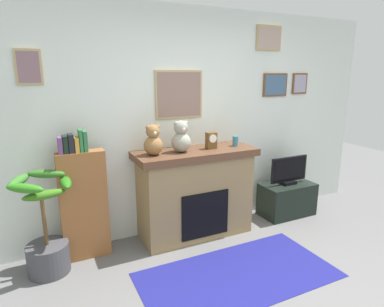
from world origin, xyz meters
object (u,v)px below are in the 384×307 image
tv_stand (287,199)px  potted_plant (47,240)px  television (289,171)px  candle_jar (235,141)px  bookshelf (84,202)px  teddy_bear_grey (153,141)px  teddy_bear_tan (181,138)px  mantel_clock (211,140)px  fireplace (195,192)px

tv_stand → potted_plant: bearing=-179.1°
television → candle_jar: candle_jar is taller
television → candle_jar: 0.96m
bookshelf → tv_stand: bookshelf is taller
candle_jar → teddy_bear_grey: size_ratio=0.36×
teddy_bear_tan → candle_jar: bearing=0.0°
tv_stand → teddy_bear_grey: teddy_bear_grey is taller
television → teddy_bear_grey: 1.94m
teddy_bear_grey → teddy_bear_tan: teddy_bear_tan is taller
tv_stand → teddy_bear_grey: size_ratio=2.20×
potted_plant → mantel_clock: size_ratio=5.27×
mantel_clock → teddy_bear_grey: teddy_bear_grey is taller
bookshelf → television: (2.59, -0.10, 0.01)m
bookshelf → mantel_clock: bookshelf is taller
teddy_bear_tan → bookshelf: bearing=176.1°
bookshelf → teddy_bear_tan: size_ratio=3.86×
potted_plant → television: size_ratio=1.75×
mantel_clock → potted_plant: bearing=-177.7°
potted_plant → teddy_bear_tan: bearing=3.0°
fireplace → tv_stand: 1.39m
fireplace → potted_plant: fireplace is taller
television → teddy_bear_grey: (-1.86, 0.03, 0.56)m
candle_jar → fireplace: bearing=178.1°
fireplace → bookshelf: 1.24m
potted_plant → television: potted_plant is taller
candle_jar → mantel_clock: (-0.33, -0.00, 0.04)m
fireplace → candle_jar: size_ratio=11.84×
potted_plant → mantel_clock: mantel_clock is taller
bookshelf → mantel_clock: (1.43, -0.07, 0.52)m
fireplace → television: fireplace is taller
tv_stand → teddy_bear_tan: size_ratio=2.05×
potted_plant → teddy_bear_tan: size_ratio=2.84×
candle_jar → tv_stand: bearing=-2.0°
potted_plant → candle_jar: size_ratio=8.39×
teddy_bear_grey → television: bearing=-0.9°
bookshelf → mantel_clock: size_ratio=7.16×
mantel_clock → fireplace: bearing=174.4°
television → teddy_bear_tan: size_ratio=1.62×
mantel_clock → candle_jar: bearing=0.2°
television → mantel_clock: bearing=178.6°
tv_stand → television: bearing=-90.0°
mantel_clock → teddy_bear_tan: size_ratio=0.54×
fireplace → potted_plant: bearing=-176.7°
bookshelf → teddy_bear_grey: bearing=-5.5°
fireplace → television: bearing=-2.0°
potted_plant → mantel_clock: bearing=2.3°
bookshelf → mantel_clock: bearing=-2.9°
candle_jar → teddy_bear_grey: teddy_bear_grey is taller
candle_jar → teddy_bear_tan: (-0.70, -0.00, 0.10)m
television → teddy_bear_grey: teddy_bear_grey is taller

